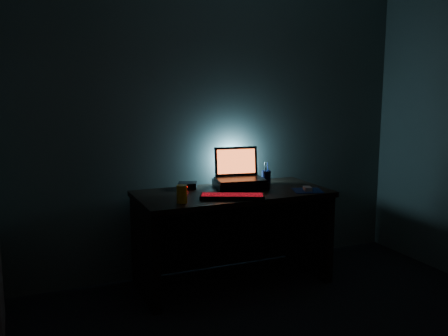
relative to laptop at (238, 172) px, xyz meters
name	(u,v)px	position (x,y,z in m)	size (l,w,h in m)	color
room	(374,155)	(-0.12, -1.77, 0.38)	(3.50, 4.00, 2.50)	black
desk	(230,222)	(-0.12, -0.10, -0.38)	(1.50, 0.70, 0.75)	black
riser	(240,184)	(-0.01, -0.05, -0.09)	(0.40, 0.30, 0.06)	black
laptop	(238,172)	(0.00, 0.00, 0.00)	(0.42, 0.34, 0.26)	black
keyboard	(232,196)	(-0.22, -0.36, -0.11)	(0.49, 0.33, 0.03)	black
mousepad	(308,191)	(0.43, -0.36, -0.12)	(0.22, 0.20, 0.00)	#0B1D4D
mouse	(308,189)	(0.43, -0.36, -0.10)	(0.06, 0.09, 0.03)	#959499
pen_cup	(266,177)	(0.27, 0.02, -0.06)	(0.08, 0.08, 0.11)	black
juice_glass	(182,194)	(-0.60, -0.35, -0.06)	(0.07, 0.07, 0.13)	#D89A0B
router	(187,185)	(-0.41, 0.10, -0.10)	(0.18, 0.16, 0.05)	black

